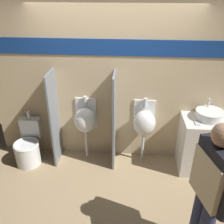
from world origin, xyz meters
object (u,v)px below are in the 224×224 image
at_px(sink_basin, 210,115).
at_px(person_in_vest, 211,186).
at_px(urinal_far, 144,123).
at_px(toilet, 28,147).
at_px(urinal_near_counter, 85,120).
at_px(cell_phone, 197,123).

xyz_separation_m(sink_basin, person_in_vest, (-0.38, -1.51, 0.01)).
bearing_deg(sink_basin, urinal_far, 175.72).
distance_m(sink_basin, urinal_far, 0.99).
distance_m(sink_basin, toilet, 2.97).
bearing_deg(sink_basin, person_in_vest, -104.06).
distance_m(urinal_near_counter, urinal_far, 0.96).
bearing_deg(cell_phone, sink_basin, 38.12).
bearing_deg(sink_basin, urinal_near_counter, 177.85).
relative_size(cell_phone, urinal_near_counter, 0.12).
distance_m(toilet, person_in_vest, 2.96).
distance_m(urinal_far, person_in_vest, 1.70).
relative_size(sink_basin, toilet, 0.49).
distance_m(cell_phone, toilet, 2.75).
height_order(sink_basin, toilet, sink_basin).
bearing_deg(urinal_far, urinal_near_counter, 180.00).
height_order(urinal_near_counter, toilet, urinal_near_counter).
relative_size(sink_basin, urinal_near_counter, 0.37).
bearing_deg(urinal_far, sink_basin, -4.28).
distance_m(sink_basin, cell_phone, 0.28).
bearing_deg(person_in_vest, toilet, 45.71).
height_order(cell_phone, urinal_near_counter, urinal_near_counter).
xyz_separation_m(urinal_near_counter, toilet, (-0.96, -0.18, -0.47)).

